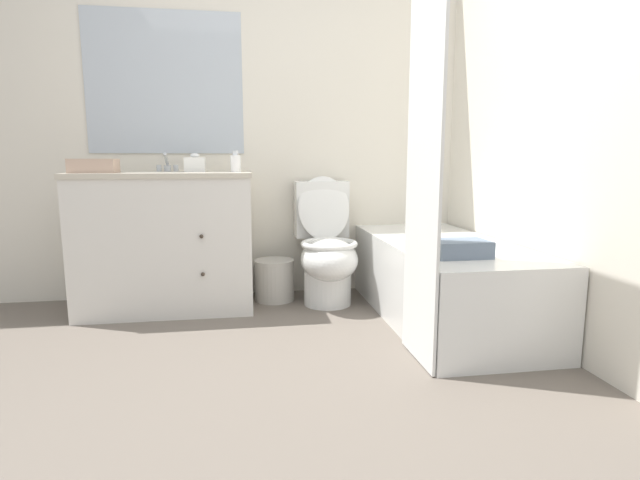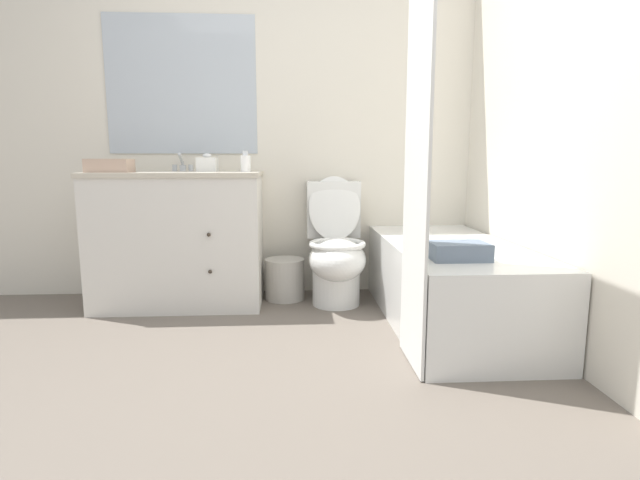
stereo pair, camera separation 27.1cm
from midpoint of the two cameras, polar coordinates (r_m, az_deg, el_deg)
The scene contains 13 objects.
ground_plane at distance 2.13m, azimuth 0.82°, elevation -17.72°, with size 14.00×14.00×0.00m, color #6B6056.
wall_back at distance 3.63m, azimuth -1.33°, elevation 13.74°, with size 8.00×0.06×2.50m.
wall_right at distance 3.12m, azimuth 25.23°, elevation 13.59°, with size 0.05×2.70×2.50m.
vanity_cabinet at distance 3.40m, azimuth -13.61°, elevation 0.25°, with size 1.10×0.60×0.89m.
sink_faucet at distance 3.55m, azimuth -13.35°, elevation 8.23°, with size 0.14×0.12×0.12m.
toilet at distance 3.34m, azimuth 4.14°, elevation -1.18°, with size 0.37×0.65×0.85m.
bathtub at distance 3.08m, azimuth 17.08°, elevation -4.76°, with size 0.71×1.59×0.48m.
shower_curtain at distance 2.33m, azimuth 14.37°, elevation 8.57°, with size 0.01×0.42×1.89m.
wastebasket at distance 3.47m, azimuth -1.82°, elevation -4.51°, with size 0.27×0.27×0.28m.
tissue_box at distance 3.37m, azimuth -10.52°, elevation 8.52°, with size 0.13×0.13×0.12m.
soap_dispenser at distance 3.27m, azimuth -6.14°, elevation 8.76°, with size 0.07×0.07×0.13m.
hand_towel_folded at distance 3.33m, azimuth -20.78°, elevation 7.96°, with size 0.26×0.18×0.08m.
bath_towel_folded at distance 2.56m, azimuth 18.52°, elevation -1.23°, with size 0.28×0.20×0.08m.
Camera 2 is at (-0.01, -1.91, 0.97)m, focal length 28.00 mm.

